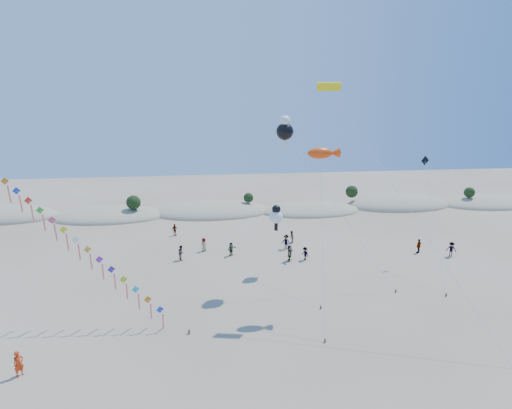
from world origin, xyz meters
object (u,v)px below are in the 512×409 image
Objects in this scene: kite_train at (36,208)px; fish_kite at (324,154)px; flyer_foreground at (19,364)px; parafoil_kite at (333,93)px.

fish_kite is at bearing 0.19° from kite_train.
kite_train is at bearing 48.65° from flyer_foreground.
parafoil_kite is at bearing 2.09° from kite_train.
parafoil_kite is 10.68× the size of flyer_foreground.
parafoil_kite reaches higher than kite_train.
parafoil_kite reaches higher than fish_kite.
fish_kite is at bearing -136.35° from parafoil_kite.
fish_kite is 0.72× the size of parafoil_kite.
parafoil_kite is (0.86, 0.82, 5.07)m from fish_kite.
flyer_foreground is (-23.85, -9.65, -17.61)m from parafoil_kite.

